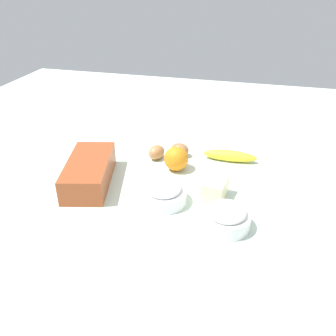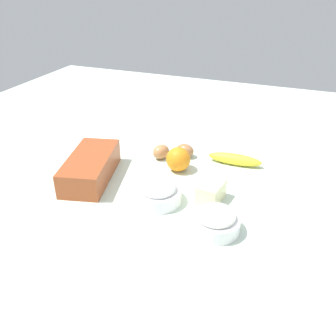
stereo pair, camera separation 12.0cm
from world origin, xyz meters
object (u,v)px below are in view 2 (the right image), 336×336
loaf_pan (90,167)px  orange_fruit (178,159)px  banana (235,159)px  sugar_bowl (158,193)px  butter_block (211,192)px  flour_bowl (216,221)px  egg_near_butter (186,151)px  egg_beside_bowl (161,152)px

loaf_pan → orange_fruit: size_ratio=3.65×
loaf_pan → banana: loaf_pan is taller
sugar_bowl → butter_block: (0.06, -0.14, -0.00)m
banana → loaf_pan: bearing=122.2°
orange_fruit → butter_block: bearing=-132.4°
butter_block → flour_bowl: bearing=-159.4°
banana → egg_near_butter: egg_near_butter is taller
orange_fruit → egg_near_butter: bearing=4.8°
banana → butter_block: (-0.25, 0.02, 0.01)m
loaf_pan → banana: (0.27, -0.42, -0.02)m
sugar_bowl → orange_fruit: (0.20, 0.01, 0.01)m
flour_bowl → egg_beside_bowl: flour_bowl is taller
loaf_pan → flour_bowl: 0.47m
sugar_bowl → orange_fruit: 0.20m
sugar_bowl → egg_near_butter: 0.31m
orange_fruit → egg_beside_bowl: (0.06, 0.09, -0.02)m
loaf_pan → egg_near_butter: 0.35m
sugar_bowl → egg_beside_bowl: sugar_bowl is taller
loaf_pan → sugar_bowl: (-0.05, -0.26, -0.01)m
butter_block → egg_beside_bowl: butter_block is taller
loaf_pan → egg_near_butter: size_ratio=4.43×
flour_bowl → banana: flour_bowl is taller
loaf_pan → egg_near_butter: loaf_pan is taller
banana → orange_fruit: 0.21m
butter_block → egg_near_butter: 0.29m
egg_near_butter → egg_beside_bowl: (-0.04, 0.08, 0.00)m
egg_beside_bowl → flour_bowl: bearing=-138.9°
flour_bowl → orange_fruit: size_ratio=1.57×
loaf_pan → sugar_bowl: bearing=-114.4°
sugar_bowl → egg_beside_bowl: bearing=20.5°
loaf_pan → egg_beside_bowl: size_ratio=4.55×
sugar_bowl → egg_near_butter: bearing=3.5°
sugar_bowl → loaf_pan: bearing=79.6°
loaf_pan → flour_bowl: bearing=-118.7°
egg_near_butter → egg_beside_bowl: size_ratio=1.03×
loaf_pan → orange_fruit: (0.15, -0.25, -0.00)m
egg_near_butter → egg_beside_bowl: 0.09m
loaf_pan → banana: size_ratio=1.60×
orange_fruit → egg_near_butter: orange_fruit is taller
sugar_bowl → butter_block: sugar_bowl is taller
orange_fruit → egg_beside_bowl: size_ratio=1.25×
egg_beside_bowl → loaf_pan: bearing=143.0°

